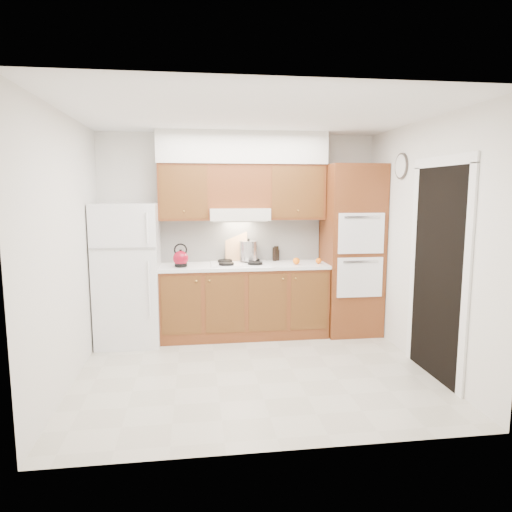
{
  "coord_description": "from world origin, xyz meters",
  "views": [
    {
      "loc": [
        -0.6,
        -4.51,
        1.87
      ],
      "look_at": [
        0.08,
        0.45,
        1.15
      ],
      "focal_mm": 32.0,
      "sensor_mm": 36.0,
      "label": 1
    }
  ],
  "objects": [
    {
      "name": "countertop",
      "position": [
        0.03,
        1.19,
        0.92
      ],
      "size": [
        2.13,
        0.62,
        0.04
      ],
      "primitive_type": "cube",
      "color": "white",
      "rests_on": "base_cabinets"
    },
    {
      "name": "oven_cabinet",
      "position": [
        1.44,
        1.18,
        1.1
      ],
      "size": [
        0.7,
        0.65,
        2.2
      ],
      "primitive_type": "cube",
      "color": "brown",
      "rests_on": "floor"
    },
    {
      "name": "stock_pot",
      "position": [
        0.1,
        1.32,
        1.09
      ],
      "size": [
        0.29,
        0.29,
        0.25
      ],
      "primitive_type": "cylinder",
      "rotation": [
        0.0,
        0.0,
        -0.29
      ],
      "color": "silver",
      "rests_on": "cooktop"
    },
    {
      "name": "range_hood",
      "position": [
        -0.02,
        1.27,
        1.57
      ],
      "size": [
        0.75,
        0.45,
        0.15
      ],
      "primitive_type": "cube",
      "color": "silver",
      "rests_on": "wall_back"
    },
    {
      "name": "orange_far",
      "position": [
        0.68,
        1.08,
        0.98
      ],
      "size": [
        0.11,
        0.11,
        0.09
      ],
      "primitive_type": "sphere",
      "rotation": [
        0.0,
        0.0,
        0.34
      ],
      "color": "orange",
      "rests_on": "countertop"
    },
    {
      "name": "cooktop",
      "position": [
        -0.02,
        1.21,
        0.95
      ],
      "size": [
        0.74,
        0.5,
        0.01
      ],
      "primitive_type": "cube",
      "color": "white",
      "rests_on": "countertop"
    },
    {
      "name": "kettle",
      "position": [
        -0.77,
        1.09,
        1.05
      ],
      "size": [
        0.24,
        0.24,
        0.19
      ],
      "primitive_type": "sphere",
      "rotation": [
        0.0,
        0.0,
        0.28
      ],
      "color": "maroon",
      "rests_on": "countertop"
    },
    {
      "name": "wall_clock",
      "position": [
        1.79,
        0.55,
        2.15
      ],
      "size": [
        0.02,
        0.3,
        0.3
      ],
      "primitive_type": "cylinder",
      "rotation": [
        0.0,
        1.57,
        0.0
      ],
      "color": "#3F3833",
      "rests_on": "wall_right"
    },
    {
      "name": "ceiling",
      "position": [
        0.0,
        0.0,
        2.6
      ],
      "size": [
        3.6,
        3.6,
        0.0
      ],
      "primitive_type": "plane",
      "color": "white",
      "rests_on": "wall_back"
    },
    {
      "name": "wall_left",
      "position": [
        -1.8,
        0.0,
        1.3
      ],
      "size": [
        0.02,
        3.0,
        2.6
      ],
      "primitive_type": "cube",
      "color": "silver",
      "rests_on": "floor"
    },
    {
      "name": "floor",
      "position": [
        0.0,
        0.0,
        0.0
      ],
      "size": [
        3.6,
        3.6,
        0.0
      ],
      "primitive_type": "plane",
      "color": "#BEB8A6",
      "rests_on": "ground"
    },
    {
      "name": "soffit",
      "position": [
        0.03,
        1.32,
        2.4
      ],
      "size": [
        2.13,
        0.36,
        0.4
      ],
      "primitive_type": "cube",
      "color": "silver",
      "rests_on": "wall_back"
    },
    {
      "name": "wall_back",
      "position": [
        0.0,
        1.5,
        1.3
      ],
      "size": [
        3.6,
        0.02,
        2.6
      ],
      "primitive_type": "cube",
      "color": "silver",
      "rests_on": "floor"
    },
    {
      "name": "upper_cab_right",
      "position": [
        0.72,
        1.33,
        1.85
      ],
      "size": [
        0.73,
        0.33,
        0.7
      ],
      "primitive_type": "cube",
      "color": "brown",
      "rests_on": "wall_back"
    },
    {
      "name": "fridge",
      "position": [
        -1.41,
        1.14,
        0.86
      ],
      "size": [
        0.75,
        0.72,
        1.72
      ],
      "primitive_type": "cube",
      "color": "white",
      "rests_on": "floor"
    },
    {
      "name": "condiment_a",
      "position": [
        0.46,
        1.42,
        1.03
      ],
      "size": [
        0.05,
        0.05,
        0.18
      ],
      "primitive_type": "cylinder",
      "rotation": [
        0.0,
        0.0,
        0.01
      ],
      "color": "black",
      "rests_on": "countertop"
    },
    {
      "name": "orange_near",
      "position": [
        0.98,
        1.1,
        0.98
      ],
      "size": [
        0.09,
        0.09,
        0.07
      ],
      "primitive_type": "sphere",
      "rotation": [
        0.0,
        0.0,
        -0.31
      ],
      "color": "orange",
      "rests_on": "countertop"
    },
    {
      "name": "upper_cab_left",
      "position": [
        -0.71,
        1.33,
        1.85
      ],
      "size": [
        0.63,
        0.33,
        0.7
      ],
      "primitive_type": "cube",
      "color": "brown",
      "rests_on": "wall_back"
    },
    {
      "name": "wall_right",
      "position": [
        1.8,
        0.0,
        1.3
      ],
      "size": [
        0.02,
        3.0,
        2.6
      ],
      "primitive_type": "cube",
      "color": "silver",
      "rests_on": "floor"
    },
    {
      "name": "condiment_c",
      "position": [
        0.51,
        1.45,
        1.01
      ],
      "size": [
        0.06,
        0.06,
        0.15
      ],
      "primitive_type": "cylinder",
      "rotation": [
        0.0,
        0.0,
        -0.25
      ],
      "color": "black",
      "rests_on": "countertop"
    },
    {
      "name": "upper_cab_over_hood",
      "position": [
        -0.02,
        1.33,
        1.92
      ],
      "size": [
        0.75,
        0.33,
        0.55
      ],
      "primitive_type": "cube",
      "color": "brown",
      "rests_on": "range_hood"
    },
    {
      "name": "backsplash",
      "position": [
        0.02,
        1.49,
        1.22
      ],
      "size": [
        2.11,
        0.03,
        0.56
      ],
      "primitive_type": "cube",
      "color": "white",
      "rests_on": "countertop"
    },
    {
      "name": "cutting_board",
      "position": [
        -0.05,
        1.45,
        1.14
      ],
      "size": [
        0.29,
        0.12,
        0.38
      ],
      "primitive_type": "cube",
      "rotation": [
        -0.21,
        0.0,
        -0.09
      ],
      "color": "tan",
      "rests_on": "countertop"
    },
    {
      "name": "condiment_b",
      "position": [
        0.49,
        1.45,
        1.04
      ],
      "size": [
        0.07,
        0.07,
        0.19
      ],
      "primitive_type": "cylinder",
      "rotation": [
        0.0,
        0.0,
        0.13
      ],
      "color": "black",
      "rests_on": "countertop"
    },
    {
      "name": "doorway",
      "position": [
        1.79,
        -0.35,
        1.05
      ],
      "size": [
        0.02,
        0.9,
        2.1
      ],
      "primitive_type": "cube",
      "color": "black",
      "rests_on": "floor"
    },
    {
      "name": "base_cabinets",
      "position": [
        0.02,
        1.2,
        0.45
      ],
      "size": [
        2.11,
        0.6,
        0.9
      ],
      "primitive_type": "cube",
      "color": "brown",
      "rests_on": "floor"
    }
  ]
}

